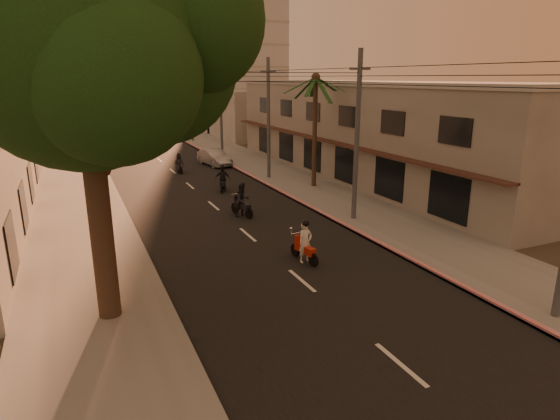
{
  "coord_description": "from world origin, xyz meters",
  "views": [
    {
      "loc": [
        -7.58,
        -12.82,
        7.58
      ],
      "look_at": [
        0.25,
        4.61,
        2.15
      ],
      "focal_mm": 30.0,
      "sensor_mm": 36.0,
      "label": 1
    }
  ],
  "objects_px": {
    "palm_tree": "(316,84)",
    "scooter_red": "(305,243)",
    "broadleaf_tree": "(95,45)",
    "scooter_mid_a": "(242,201)",
    "scooter_mid_b": "(223,179)",
    "scooter_far_a": "(179,164)",
    "parked_car": "(214,157)"
  },
  "relations": [
    {
      "from": "broadleaf_tree",
      "to": "scooter_red",
      "type": "bearing_deg",
      "value": 11.53
    },
    {
      "from": "scooter_far_a",
      "to": "parked_car",
      "type": "relative_size",
      "value": 0.38
    },
    {
      "from": "scooter_mid_a",
      "to": "parked_car",
      "type": "relative_size",
      "value": 0.44
    },
    {
      "from": "scooter_red",
      "to": "parked_car",
      "type": "height_order",
      "value": "scooter_red"
    },
    {
      "from": "broadleaf_tree",
      "to": "scooter_far_a",
      "type": "bearing_deg",
      "value": 73.09
    },
    {
      "from": "parked_car",
      "to": "palm_tree",
      "type": "bearing_deg",
      "value": -79.36
    },
    {
      "from": "scooter_far_a",
      "to": "palm_tree",
      "type": "bearing_deg",
      "value": -51.29
    },
    {
      "from": "scooter_mid_b",
      "to": "scooter_far_a",
      "type": "height_order",
      "value": "scooter_mid_b"
    },
    {
      "from": "palm_tree",
      "to": "scooter_red",
      "type": "xyz_separation_m",
      "value": [
        -7.01,
        -12.3,
        -6.32
      ]
    },
    {
      "from": "scooter_mid_a",
      "to": "scooter_far_a",
      "type": "height_order",
      "value": "scooter_mid_a"
    },
    {
      "from": "palm_tree",
      "to": "scooter_far_a",
      "type": "distance_m",
      "value": 13.47
    },
    {
      "from": "broadleaf_tree",
      "to": "scooter_far_a",
      "type": "xyz_separation_m",
      "value": [
        6.97,
        22.92,
        -7.72
      ]
    },
    {
      "from": "scooter_far_a",
      "to": "parked_car",
      "type": "height_order",
      "value": "scooter_far_a"
    },
    {
      "from": "parked_car",
      "to": "scooter_mid_a",
      "type": "bearing_deg",
      "value": -110.03
    },
    {
      "from": "palm_tree",
      "to": "scooter_red",
      "type": "distance_m",
      "value": 15.51
    },
    {
      "from": "parked_car",
      "to": "scooter_red",
      "type": "bearing_deg",
      "value": -106.33
    },
    {
      "from": "broadleaf_tree",
      "to": "scooter_mid_a",
      "type": "distance_m",
      "value": 13.99
    },
    {
      "from": "broadleaf_tree",
      "to": "scooter_mid_a",
      "type": "height_order",
      "value": "broadleaf_tree"
    },
    {
      "from": "broadleaf_tree",
      "to": "scooter_red",
      "type": "relative_size",
      "value": 6.33
    },
    {
      "from": "scooter_far_a",
      "to": "parked_car",
      "type": "bearing_deg",
      "value": 29.08
    },
    {
      "from": "scooter_red",
      "to": "scooter_mid_a",
      "type": "bearing_deg",
      "value": 82.51
    },
    {
      "from": "broadleaf_tree",
      "to": "parked_car",
      "type": "relative_size",
      "value": 2.66
    },
    {
      "from": "scooter_mid_a",
      "to": "parked_car",
      "type": "height_order",
      "value": "scooter_mid_a"
    },
    {
      "from": "scooter_mid_b",
      "to": "parked_car",
      "type": "distance_m",
      "value": 9.95
    },
    {
      "from": "scooter_mid_a",
      "to": "scooter_mid_b",
      "type": "height_order",
      "value": "scooter_mid_a"
    },
    {
      "from": "broadleaf_tree",
      "to": "scooter_mid_b",
      "type": "xyz_separation_m",
      "value": [
        8.31,
        15.38,
        -7.63
      ]
    },
    {
      "from": "scooter_far_a",
      "to": "parked_car",
      "type": "distance_m",
      "value": 4.21
    },
    {
      "from": "palm_tree",
      "to": "scooter_red",
      "type": "bearing_deg",
      "value": -119.66
    },
    {
      "from": "scooter_red",
      "to": "palm_tree",
      "type": "bearing_deg",
      "value": 52.09
    },
    {
      "from": "palm_tree",
      "to": "parked_car",
      "type": "xyz_separation_m",
      "value": [
        -4.01,
        11.2,
        -6.43
      ]
    },
    {
      "from": "broadleaf_tree",
      "to": "scooter_mid_a",
      "type": "bearing_deg",
      "value": 50.39
    },
    {
      "from": "scooter_mid_a",
      "to": "scooter_mid_b",
      "type": "bearing_deg",
      "value": 67.81
    }
  ]
}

